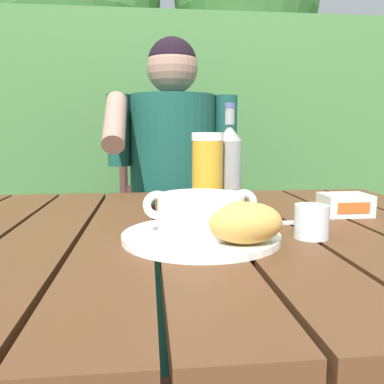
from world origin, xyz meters
The scene contains 12 objects.
dining_table centered at (0.00, 0.00, 0.63)m, with size 1.25×0.95×0.72m.
hedge_backdrop centered at (-0.04, 1.53, 1.08)m, with size 3.63×0.88×2.46m.
chair_near_diner centered at (0.01, 0.92, 0.49)m, with size 0.45×0.42×1.02m.
person_eating centered at (0.01, 0.72, 0.74)m, with size 0.48×0.47×1.25m.
serving_plate centered at (0.01, -0.09, 0.73)m, with size 0.28×0.28×0.01m.
soup_bowl centered at (0.01, -0.09, 0.77)m, with size 0.20×0.15×0.08m.
bread_roll centered at (0.07, -0.16, 0.77)m, with size 0.12×0.10×0.07m.
beer_glass centered at (0.05, 0.13, 0.82)m, with size 0.07×0.07×0.19m.
beer_bottle centered at (0.11, 0.17, 0.83)m, with size 0.06×0.06×0.26m.
water_glass_small centered at (0.21, -0.10, 0.75)m, with size 0.06×0.06×0.06m.
butter_tub centered at (0.36, 0.08, 0.75)m, with size 0.11×0.08×0.05m.
table_knife centered at (0.16, 0.00, 0.73)m, with size 0.15×0.03×0.01m.
Camera 1 is at (-0.08, -0.77, 0.91)m, focal length 37.53 mm.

